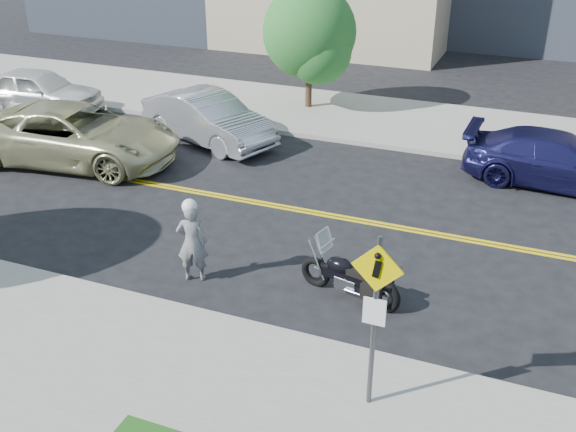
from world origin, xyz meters
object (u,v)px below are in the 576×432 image
(pedestrian_sign, at_px, (375,308))
(parked_car_blue, at_px, (557,160))
(suv, at_px, (75,135))
(motorcyclist, at_px, (192,240))
(parked_car_silver, at_px, (208,118))
(parked_car_white, at_px, (39,90))
(motorcycle, at_px, (350,269))

(pedestrian_sign, xyz_separation_m, parked_car_blue, (2.34, 10.45, -1.24))
(parked_car_blue, bearing_deg, suv, 106.99)
(motorcyclist, relative_size, parked_car_blue, 0.38)
(pedestrian_sign, bearing_deg, suv, 147.60)
(motorcyclist, distance_m, parked_car_silver, 8.28)
(parked_car_white, bearing_deg, motorcycle, -123.74)
(suv, xyz_separation_m, parked_car_white, (-4.30, 3.49, -0.08))
(motorcyclist, height_order, parked_car_blue, motorcyclist)
(suv, bearing_deg, motorcycle, -119.35)
(pedestrian_sign, relative_size, suv, 0.49)
(pedestrian_sign, bearing_deg, motorcycle, 112.64)
(pedestrian_sign, height_order, parked_car_white, pedestrian_sign)
(pedestrian_sign, distance_m, motorcycle, 3.48)
(motorcyclist, xyz_separation_m, parked_car_silver, (-3.59, 7.46, -0.15))
(parked_car_blue, bearing_deg, parked_car_silver, 95.25)
(motorcyclist, bearing_deg, motorcycle, 167.47)
(suv, relative_size, parked_car_white, 1.35)
(parked_car_blue, bearing_deg, motorcyclist, 141.68)
(motorcyclist, relative_size, parked_car_white, 0.41)
(parked_car_white, xyz_separation_m, parked_car_silver, (7.12, -0.54, 0.01))
(parked_car_blue, bearing_deg, parked_car_white, 92.20)
(pedestrian_sign, bearing_deg, parked_car_silver, 129.29)
(motorcyclist, height_order, parked_car_silver, motorcyclist)
(parked_car_silver, bearing_deg, motorcyclist, -133.70)
(motorcycle, relative_size, parked_car_silver, 0.46)
(parked_car_white, height_order, parked_car_blue, parked_car_white)
(motorcyclist, relative_size, motorcycle, 0.85)
(motorcyclist, distance_m, motorcycle, 3.31)
(motorcyclist, distance_m, parked_car_blue, 10.55)
(suv, height_order, parked_car_white, suv)
(motorcycle, distance_m, parked_car_white, 15.81)
(suv, distance_m, parked_car_white, 5.54)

